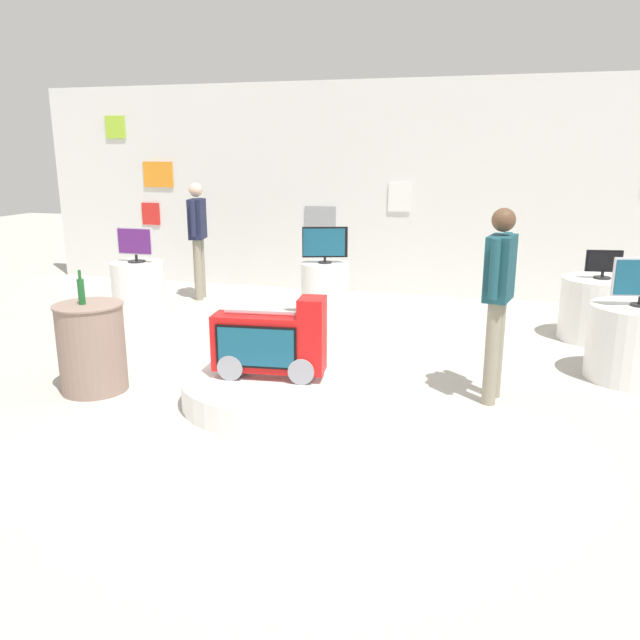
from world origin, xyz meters
name	(u,v)px	position (x,y,z in m)	size (l,w,h in m)	color
ground_plane	(294,401)	(0.00, 0.00, 0.00)	(30.00, 30.00, 0.00)	#B2ADA3
back_wall_display	(385,190)	(-0.01, 4.74, 1.60)	(11.59, 0.13, 3.21)	silver
main_display_pedestal	(270,389)	(-0.20, -0.06, 0.12)	(1.55, 1.55, 0.24)	white
novelty_firetruck_tv	(271,345)	(-0.18, -0.07, 0.53)	(1.00, 0.41, 0.73)	gray
display_pedestal_left_rear	(325,290)	(-0.50, 3.00, 0.37)	(0.64, 0.64, 0.74)	white
tv_on_left_rear	(325,243)	(-0.50, 2.99, 1.00)	(0.58, 0.22, 0.48)	black
display_pedestal_center_rear	(139,289)	(-2.96, 2.41, 0.37)	(0.70, 0.70, 0.74)	white
tv_on_center_rear	(135,243)	(-2.96, 2.40, 0.99)	(0.52, 0.23, 0.46)	black
display_pedestal_right_rear	(634,343)	(3.02, 1.43, 0.37)	(0.88, 0.88, 0.74)	white
display_pedestal_far_right	(598,309)	(2.88, 2.81, 0.37)	(0.88, 0.88, 0.74)	white
tv_on_far_right	(604,263)	(2.88, 2.80, 0.91)	(0.40, 0.19, 0.33)	black
side_table_round	(92,347)	(-1.88, -0.22, 0.42)	(0.63, 0.63, 0.83)	gray
bottle_on_side_table	(81,291)	(-1.92, -0.23, 0.95)	(0.06, 0.06, 0.31)	#195926
shopper_browsing_near_truck	(198,232)	(-2.62, 3.58, 1.02)	(0.28, 0.55, 1.73)	gray
shopper_browsing_rear	(498,290)	(1.70, 0.50, 1.01)	(0.27, 0.55, 1.71)	gray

